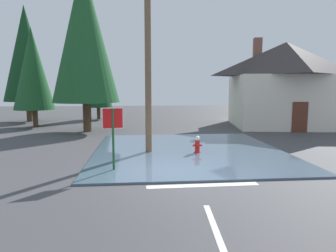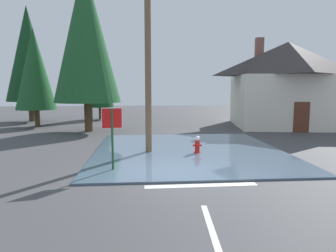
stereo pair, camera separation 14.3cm
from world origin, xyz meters
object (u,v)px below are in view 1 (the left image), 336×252
object	(u,v)px
stop_sign_near	(113,127)
fire_hydrant	(197,145)
utility_pole	(148,43)
pine_tree_short_left	(84,34)
house	(285,83)
pine_tree_tall_left	(98,79)
pine_tree_mid_left	(33,69)
pine_tree_far_center	(26,54)

from	to	relation	value
stop_sign_near	fire_hydrant	bearing A→B (deg)	36.27
utility_pole	pine_tree_short_left	distance (m)	8.36
house	pine_tree_tall_left	bearing A→B (deg)	156.98
fire_hydrant	pine_tree_mid_left	bearing A→B (deg)	134.95
house	pine_tree_tall_left	distance (m)	16.06
house	pine_tree_far_center	bearing A→B (deg)	166.27
pine_tree_short_left	pine_tree_tall_left	bearing A→B (deg)	92.25
house	pine_tree_tall_left	size ratio (longest dim) A/B	1.40
pine_tree_tall_left	pine_tree_mid_left	size ratio (longest dim) A/B	0.87
fire_hydrant	house	world-z (taller)	house
stop_sign_near	utility_pole	world-z (taller)	utility_pole
fire_hydrant	pine_tree_short_left	xyz separation A→B (m)	(-6.04, 7.61, 6.00)
pine_tree_mid_left	pine_tree_far_center	bearing A→B (deg)	114.37
pine_tree_mid_left	pine_tree_short_left	bearing A→B (deg)	-32.41
fire_hydrant	pine_tree_tall_left	world-z (taller)	pine_tree_tall_left
pine_tree_tall_left	stop_sign_near	bearing A→B (deg)	-80.85
house	pine_tree_short_left	world-z (taller)	pine_tree_short_left
utility_pole	pine_tree_short_left	xyz separation A→B (m)	(-3.90, 7.22, 1.57)
pine_tree_short_left	pine_tree_far_center	bearing A→B (deg)	132.19
fire_hydrant	house	size ratio (longest dim) A/B	0.09
stop_sign_near	pine_tree_short_left	size ratio (longest dim) A/B	0.21
house	pine_tree_short_left	xyz separation A→B (m)	(-14.46, -1.68, 3.12)
pine_tree_tall_left	pine_tree_far_center	distance (m)	6.23
house	utility_pole	bearing A→B (deg)	-139.88
utility_pole	pine_tree_mid_left	xyz separation A→B (m)	(-8.16, 9.92, -0.54)
pine_tree_tall_left	fire_hydrant	bearing A→B (deg)	-67.81
pine_tree_tall_left	pine_tree_short_left	size ratio (longest dim) A/B	0.59
pine_tree_short_left	utility_pole	bearing A→B (deg)	-61.60
stop_sign_near	pine_tree_short_left	xyz separation A→B (m)	(-2.60, 10.13, 4.81)
stop_sign_near	pine_tree_tall_left	distance (m)	18.44
pine_tree_tall_left	pine_tree_short_left	world-z (taller)	pine_tree_short_left
utility_pole	pine_tree_short_left	size ratio (longest dim) A/B	0.85
pine_tree_tall_left	pine_tree_far_center	xyz separation A→B (m)	(-5.75, -1.26, 2.02)
utility_pole	pine_tree_tall_left	size ratio (longest dim) A/B	1.46
stop_sign_near	pine_tree_mid_left	distance (m)	14.80
pine_tree_mid_left	fire_hydrant	bearing A→B (deg)	-45.05
fire_hydrant	pine_tree_mid_left	size ratio (longest dim) A/B	0.11
fire_hydrant	pine_tree_tall_left	xyz separation A→B (m)	(-6.35, 15.56, 3.35)
stop_sign_near	house	bearing A→B (deg)	44.86
utility_pole	pine_tree_mid_left	size ratio (longest dim) A/B	1.28
stop_sign_near	pine_tree_mid_left	bearing A→B (deg)	118.12
house	pine_tree_short_left	bearing A→B (deg)	-173.39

